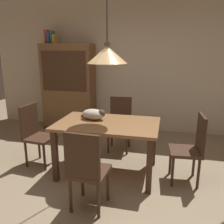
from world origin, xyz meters
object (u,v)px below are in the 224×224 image
chair_far_back (120,121)px  cat_sleeping (94,114)px  pendant_lamp (107,54)px  book_red_tall (48,37)px  chair_near_front (86,168)px  chair_left_side (36,132)px  book_green_slim (53,37)px  hutch_bookcase (69,89)px  chair_right_side (192,146)px  book_yellow_short (55,39)px  dining_table (108,129)px  book_blue_wide (50,38)px

chair_far_back → cat_sleeping: chair_far_back is taller
pendant_lamp → book_red_tall: bearing=135.1°
chair_near_front → pendant_lamp: pendant_lamp is taller
chair_left_side → book_green_slim: size_ratio=3.58×
chair_left_side → hutch_bookcase: bearing=96.3°
chair_right_side → pendant_lamp: (-1.13, -0.01, 1.15)m
book_red_tall → hutch_bookcase: bearing=-0.2°
chair_right_side → cat_sleeping: (-1.35, 0.10, 0.32)m
chair_far_back → hutch_bookcase: 1.62m
chair_far_back → chair_left_side: size_ratio=1.00×
book_red_tall → book_green_slim: 0.12m
book_green_slim → book_yellow_short: bearing=0.0°
hutch_bookcase → book_red_tall: size_ratio=6.61×
pendant_lamp → chair_near_front: bearing=-90.3°
chair_far_back → book_green_slim: (-1.63, 0.86, 1.47)m
chair_far_back → cat_sleeping: size_ratio=2.35×
chair_near_front → book_green_slim: 3.41m
dining_table → chair_far_back: 0.89m
cat_sleeping → book_red_tall: bearing=133.0°
pendant_lamp → book_green_slim: (-1.63, 1.74, 0.32)m
chair_near_front → book_red_tall: bearing=123.7°
cat_sleeping → chair_near_front: bearing=-77.3°
book_blue_wide → book_green_slim: book_green_slim is taller
cat_sleeping → book_red_tall: book_red_tall is taller
chair_near_front → book_blue_wide: book_blue_wide is taller
cat_sleeping → book_yellow_short: size_ratio=1.98×
book_yellow_short → chair_left_side: bearing=-75.4°
chair_right_side → chair_near_front: 1.44m
pendant_lamp → hutch_bookcase: size_ratio=0.70×
chair_right_side → cat_sleeping: chair_right_side is taller
book_blue_wide → book_yellow_short: 0.11m
pendant_lamp → book_blue_wide: pendant_lamp is taller
chair_right_side → hutch_bookcase: hutch_bookcase is taller
dining_table → book_green_slim: book_green_slim is taller
book_red_tall → book_green_slim: size_ratio=1.08×
chair_left_side → pendant_lamp: pendant_lamp is taller
dining_table → book_red_tall: book_red_tall is taller
dining_table → book_red_tall: size_ratio=5.00×
dining_table → book_blue_wide: size_ratio=5.83×
chair_far_back → chair_near_front: bearing=-90.0°
dining_table → book_blue_wide: (-1.69, 1.74, 1.32)m
cat_sleeping → pendant_lamp: 0.87m
book_green_slim → book_yellow_short: (0.05, 0.00, -0.04)m
pendant_lamp → book_green_slim: size_ratio=5.00×
chair_far_back → chair_near_front: 1.76m
chair_right_side → book_yellow_short: size_ratio=4.65×
book_red_tall → cat_sleeping: bearing=-47.0°
dining_table → book_blue_wide: 2.76m
chair_left_side → chair_near_front: bearing=-38.3°
cat_sleeping → book_yellow_short: bearing=129.6°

